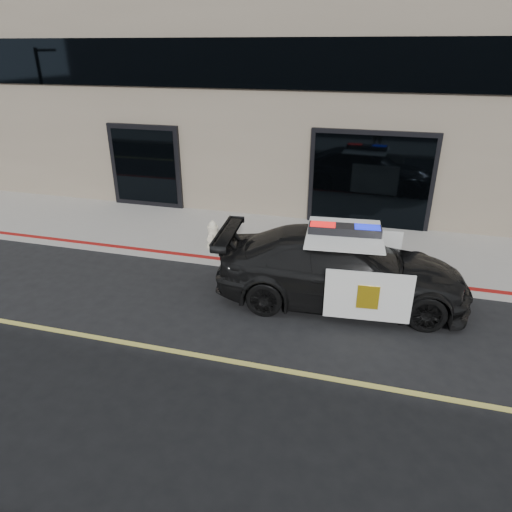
# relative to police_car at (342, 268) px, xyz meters

# --- Properties ---
(ground) EXTENTS (120.00, 120.00, 0.00)m
(ground) POSITION_rel_police_car_xyz_m (1.31, -2.63, -0.76)
(ground) COLOR black
(ground) RESTS_ON ground
(sidewalk_n) EXTENTS (60.00, 3.50, 0.15)m
(sidewalk_n) POSITION_rel_police_car_xyz_m (1.31, 2.62, -0.68)
(sidewalk_n) COLOR gray
(sidewalk_n) RESTS_ON ground
(building_n) EXTENTS (60.00, 7.00, 12.00)m
(building_n) POSITION_rel_police_car_xyz_m (1.31, 7.87, 5.24)
(building_n) COLOR #756856
(building_n) RESTS_ON ground
(police_car) EXTENTS (3.00, 5.52, 1.69)m
(police_car) POSITION_rel_police_car_xyz_m (0.00, 0.00, 0.00)
(police_car) COLOR black
(police_car) RESTS_ON ground
(fire_hydrant) EXTENTS (0.33, 0.46, 0.73)m
(fire_hydrant) POSITION_rel_police_car_xyz_m (-3.44, 1.60, -0.27)
(fire_hydrant) COLOR #F1E7C7
(fire_hydrant) RESTS_ON sidewalk_n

